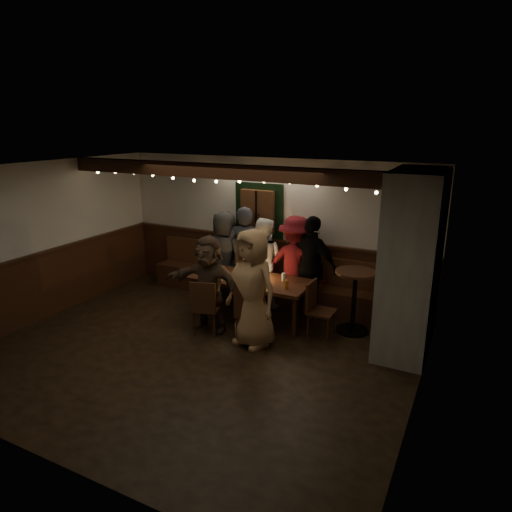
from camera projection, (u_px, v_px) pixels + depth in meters
The scene contains 13 objects.
room at pixel (303, 265), 7.05m from camera, with size 6.02×5.01×2.62m.
dining_table at pixel (250, 282), 7.54m from camera, with size 2.01×0.86×0.87m.
chair_near_left at pixel (205, 304), 7.01m from camera, with size 0.50×0.50×0.89m.
chair_near_right at pixel (250, 307), 6.73m from camera, with size 0.60×0.60×1.01m.
chair_end at pixel (317, 306), 7.00m from camera, with size 0.40×0.40×0.87m.
high_top at pixel (355, 294), 7.08m from camera, with size 0.63×0.63×1.01m.
person_a at pixel (225, 255), 8.44m from camera, with size 0.81×0.52×1.65m, color #262728.
person_b at pixel (245, 255), 8.27m from camera, with size 0.65×0.42×1.77m, color #24262E.
person_c at pixel (262, 262), 8.11m from camera, with size 0.78×0.61×1.61m, color silver.
person_d at pixel (295, 264), 7.91m from camera, with size 1.08×0.62×1.68m, color #530E14.
person_e at pixel (312, 266), 7.68m from camera, with size 1.01×0.42×1.72m, color black.
person_f at pixel (209, 283), 7.13m from camera, with size 1.43×0.46×1.54m, color #402F23.
person_g at pixel (253, 288), 6.60m from camera, with size 0.86×0.56×1.77m, color #AA8056.
Camera 1 is at (3.44, -4.92, 3.20)m, focal length 32.00 mm.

